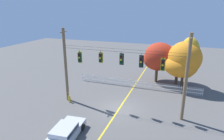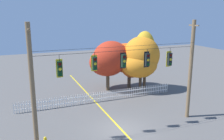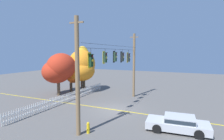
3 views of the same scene
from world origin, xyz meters
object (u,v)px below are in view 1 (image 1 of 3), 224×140
object	(u,v)px
traffic_signal_northbound_secondary	(121,59)
autumn_maple_near_fence	(159,57)
traffic_signal_westbound_side	(80,57)
traffic_signal_southbound_primary	(163,65)
autumn_oak_far_east	(183,61)
traffic_signal_eastbound_side	(101,58)
parked_car	(65,132)
fire_hydrant	(70,99)
autumn_maple_far_west	(188,58)
traffic_signal_northbound_primary	(141,62)
autumn_maple_mid	(177,60)

from	to	relation	value
traffic_signal_northbound_secondary	autumn_maple_near_fence	xyz separation A→B (m)	(2.62, 9.45, -1.79)
traffic_signal_westbound_side	traffic_signal_northbound_secondary	distance (m)	4.62
traffic_signal_southbound_primary	autumn_maple_near_fence	size ratio (longest dim) A/B	0.27
traffic_signal_southbound_primary	autumn_oak_far_east	bearing A→B (deg)	77.11
traffic_signal_eastbound_side	autumn_oak_far_east	distance (m)	11.39
traffic_signal_southbound_primary	parked_car	distance (m)	10.35
fire_hydrant	autumn_maple_far_west	bearing A→B (deg)	34.77
traffic_signal_westbound_side	parked_car	bearing A→B (deg)	-73.61
traffic_signal_westbound_side	fire_hydrant	xyz separation A→B (m)	(-1.28, -0.50, -4.82)
fire_hydrant	autumn_oak_far_east	bearing A→B (deg)	35.81
traffic_signal_northbound_primary	traffic_signal_westbound_side	bearing A→B (deg)	180.00
traffic_signal_northbound_primary	parked_car	size ratio (longest dim) A/B	0.31
parked_car	fire_hydrant	distance (m)	6.65
traffic_signal_southbound_primary	autumn_maple_mid	bearing A→B (deg)	83.58
traffic_signal_northbound_primary	traffic_signal_southbound_primary	bearing A→B (deg)	0.01
autumn_maple_near_fence	fire_hydrant	world-z (taller)	autumn_maple_near_fence
parked_car	autumn_maple_far_west	bearing A→B (deg)	57.61
traffic_signal_southbound_primary	autumn_maple_mid	size ratio (longest dim) A/B	0.29
traffic_signal_northbound_primary	autumn_maple_mid	bearing A→B (deg)	72.03
autumn_maple_mid	autumn_maple_far_west	world-z (taller)	autumn_maple_far_west
autumn_oak_far_east	parked_car	xyz separation A→B (m)	(-8.54, -14.28, -3.14)
parked_car	fire_hydrant	size ratio (longest dim) A/B	5.59
autumn_maple_far_west	traffic_signal_eastbound_side	bearing A→B (deg)	-136.93
traffic_signal_eastbound_side	traffic_signal_southbound_primary	world-z (taller)	same
autumn_maple_mid	traffic_signal_eastbound_side	bearing A→B (deg)	-127.30
autumn_maple_far_west	parked_car	world-z (taller)	autumn_maple_far_west
traffic_signal_westbound_side	autumn_maple_mid	distance (m)	13.70
traffic_signal_westbound_side	parked_car	size ratio (longest dim) A/B	0.34
autumn_maple_far_west	parked_car	xyz separation A→B (m)	(-9.11, -14.36, -3.55)
traffic_signal_eastbound_side	autumn_maple_far_west	bearing A→B (deg)	43.07
traffic_signal_eastbound_side	autumn_maple_near_fence	xyz separation A→B (m)	(4.83, 9.45, -1.77)
traffic_signal_eastbound_side	autumn_maple_far_west	size ratio (longest dim) A/B	0.19
traffic_signal_eastbound_side	autumn_maple_near_fence	distance (m)	10.76
autumn_maple_near_fence	autumn_oak_far_east	size ratio (longest dim) A/B	0.92
autumn_oak_far_east	traffic_signal_eastbound_side	bearing A→B (deg)	-135.25
traffic_signal_eastbound_side	traffic_signal_southbound_primary	xyz separation A→B (m)	(6.19, 0.00, -0.14)
traffic_signal_westbound_side	parked_car	xyz separation A→B (m)	(1.87, -6.35, -4.62)
autumn_maple_far_west	parked_car	size ratio (longest dim) A/B	1.48
traffic_signal_westbound_side	autumn_oak_far_east	world-z (taller)	autumn_oak_far_east
autumn_maple_near_fence	autumn_maple_mid	world-z (taller)	autumn_maple_near_fence
autumn_maple_far_west	fire_hydrant	world-z (taller)	autumn_maple_far_west
traffic_signal_northbound_secondary	autumn_maple_mid	world-z (taller)	traffic_signal_northbound_secondary
traffic_signal_southbound_primary	autumn_maple_far_west	size ratio (longest dim) A/B	0.23
autumn_maple_near_fence	fire_hydrant	xyz separation A→B (m)	(-8.51, -9.95, -3.21)
autumn_maple_near_fence	autumn_maple_far_west	distance (m)	4.05
traffic_signal_northbound_secondary	parked_car	world-z (taller)	traffic_signal_northbound_secondary
traffic_signal_westbound_side	autumn_maple_near_fence	size ratio (longest dim) A/B	0.27
parked_car	traffic_signal_northbound_primary	bearing A→B (deg)	53.43
autumn_maple_mid	autumn_maple_far_west	bearing A→B (deg)	-49.24
traffic_signal_northbound_secondary	autumn_maple_far_west	distance (m)	10.31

